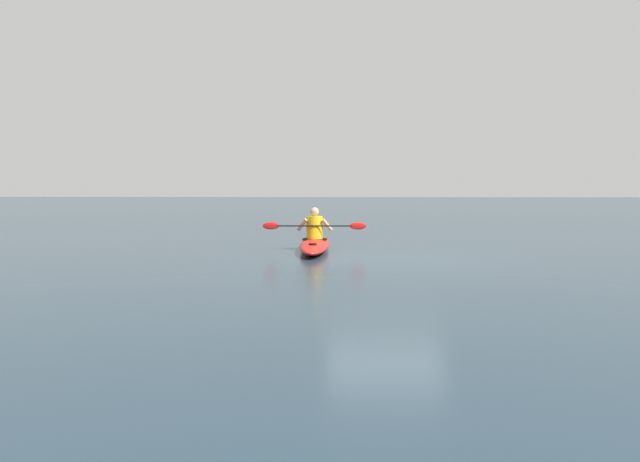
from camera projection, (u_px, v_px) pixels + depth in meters
name	position (u px, v px, depth m)	size (l,w,h in m)	color
ground_plane	(386.00, 257.00, 13.56)	(160.00, 160.00, 0.00)	#233847
kayak	(315.00, 244.00, 15.18)	(0.78, 4.48, 0.28)	red
kayaker	(315.00, 226.00, 15.06)	(2.47, 0.44, 0.75)	yellow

